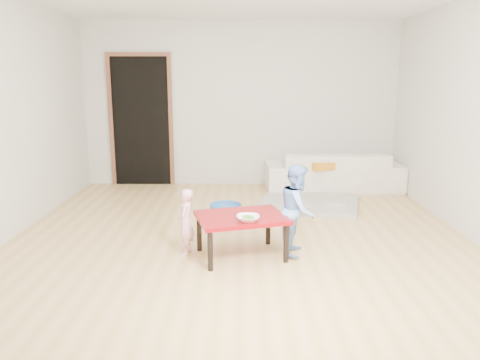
{
  "coord_description": "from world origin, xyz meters",
  "views": [
    {
      "loc": [
        0.01,
        -5.08,
        1.72
      ],
      "look_at": [
        0.0,
        -0.2,
        0.65
      ],
      "focal_mm": 35.0,
      "sensor_mm": 36.0,
      "label": 1
    }
  ],
  "objects_px": {
    "sofa": "(333,171)",
    "basin": "(225,209)",
    "child_pink": "(186,222)",
    "bowl": "(248,218)",
    "child_blue": "(298,209)",
    "red_table": "(241,236)"
  },
  "relations": [
    {
      "from": "bowl",
      "to": "child_blue",
      "type": "height_order",
      "value": "child_blue"
    },
    {
      "from": "sofa",
      "to": "child_pink",
      "type": "distance_m",
      "value": 3.37
    },
    {
      "from": "basin",
      "to": "bowl",
      "type": "bearing_deg",
      "value": -80.79
    },
    {
      "from": "sofa",
      "to": "bowl",
      "type": "bearing_deg",
      "value": 63.26
    },
    {
      "from": "sofa",
      "to": "red_table",
      "type": "height_order",
      "value": "sofa"
    },
    {
      "from": "child_pink",
      "to": "sofa",
      "type": "bearing_deg",
      "value": 148.61
    },
    {
      "from": "bowl",
      "to": "child_blue",
      "type": "distance_m",
      "value": 0.57
    },
    {
      "from": "red_table",
      "to": "child_blue",
      "type": "xyz_separation_m",
      "value": [
        0.56,
        0.1,
        0.24
      ]
    },
    {
      "from": "child_pink",
      "to": "bowl",
      "type": "bearing_deg",
      "value": 73.05
    },
    {
      "from": "child_blue",
      "to": "basin",
      "type": "height_order",
      "value": "child_blue"
    },
    {
      "from": "child_pink",
      "to": "basin",
      "type": "xyz_separation_m",
      "value": [
        0.34,
        1.41,
        -0.27
      ]
    },
    {
      "from": "red_table",
      "to": "basin",
      "type": "bearing_deg",
      "value": 97.97
    },
    {
      "from": "red_table",
      "to": "basin",
      "type": "height_order",
      "value": "red_table"
    },
    {
      "from": "sofa",
      "to": "child_pink",
      "type": "bearing_deg",
      "value": 52.05
    },
    {
      "from": "child_pink",
      "to": "basin",
      "type": "height_order",
      "value": "child_pink"
    },
    {
      "from": "sofa",
      "to": "basin",
      "type": "distance_m",
      "value": 2.12
    },
    {
      "from": "sofa",
      "to": "bowl",
      "type": "height_order",
      "value": "sofa"
    },
    {
      "from": "red_table",
      "to": "basin",
      "type": "relative_size",
      "value": 2.04
    },
    {
      "from": "bowl",
      "to": "child_blue",
      "type": "relative_size",
      "value": 0.24
    },
    {
      "from": "child_blue",
      "to": "red_table",
      "type": "bearing_deg",
      "value": 113.81
    },
    {
      "from": "sofa",
      "to": "basin",
      "type": "bearing_deg",
      "value": 37.05
    },
    {
      "from": "child_pink",
      "to": "basin",
      "type": "relative_size",
      "value": 1.62
    }
  ]
}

